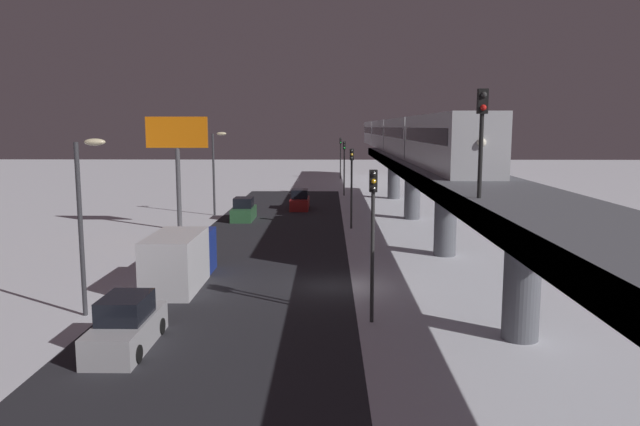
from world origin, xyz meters
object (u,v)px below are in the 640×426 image
rail_signal (482,124)px  commercial_billboard (177,144)px  traffic_light_distant (340,152)px  subway_train (397,135)px  traffic_light_mid (352,177)px  traffic_light_far (344,160)px  traffic_light_near (373,223)px  sedan_red (300,201)px  box_truck (181,259)px  sedan_green (244,211)px  sedan_silver (126,327)px

rail_signal → commercial_billboard: 30.32m
traffic_light_distant → rail_signal: bearing=93.0°
rail_signal → traffic_light_distant: (3.78, -72.66, -4.03)m
subway_train → traffic_light_mid: subway_train is taller
traffic_light_far → rail_signal: bearing=94.4°
subway_train → traffic_light_near: bearing=82.4°
sedan_red → box_truck: 29.37m
rail_signal → traffic_light_mid: (3.78, -25.62, -4.03)m
traffic_light_near → sedan_red: bearing=-82.4°
sedan_green → commercial_billboard: bearing=50.5°
subway_train → sedan_green: size_ratio=17.58×
subway_train → sedan_silver: size_ratio=15.56×
sedan_red → traffic_light_mid: 12.89m
box_truck → traffic_light_near: 11.62m
traffic_light_mid → rail_signal: bearing=98.4°
sedan_green → sedan_red: same height
traffic_light_distant → subway_train: bearing=101.0°
sedan_silver → traffic_light_far: (-9.30, -50.12, 3.41)m
sedan_red → traffic_light_distant: 35.99m
sedan_silver → sedan_green: 31.02m
subway_train → traffic_light_distant: bearing=-79.0°
sedan_silver → commercial_billboard: bearing=-80.4°
rail_signal → traffic_light_distant: size_ratio=0.62×
sedan_red → subway_train: bearing=33.9°
rail_signal → box_truck: size_ratio=0.54×
traffic_light_near → traffic_light_far: (0.00, -47.03, 0.00)m
traffic_light_mid → commercial_billboard: bearing=3.6°
rail_signal → commercial_billboard: size_ratio=0.45×
rail_signal → sedan_red: (8.48, -37.14, -7.43)m
traffic_light_mid → subway_train: bearing=-106.9°
sedan_green → sedan_red: (-4.60, -7.10, 0.00)m
sedan_green → traffic_light_far: 21.51m
traffic_light_far → sedan_green: bearing=64.0°
sedan_green → box_truck: bearing=89.5°
sedan_red → traffic_light_far: bearing=68.6°
traffic_light_near → commercial_billboard: 26.58m
box_truck → rail_signal: bearing=148.4°
traffic_light_mid → traffic_light_distant: size_ratio=1.00×
traffic_light_near → traffic_light_distant: 70.55m
subway_train → traffic_light_near: size_ratio=11.57×
commercial_billboard → box_truck: bearing=104.0°
subway_train → traffic_light_mid: (5.58, 18.42, -3.08)m
rail_signal → traffic_light_far: 49.45m
subway_train → traffic_light_distant: (5.58, -28.61, -3.08)m
subway_train → traffic_light_far: 8.16m
subway_train → sedan_red: (10.28, 6.91, -6.48)m
sedan_red → commercial_billboard: bearing=-125.9°
traffic_light_far → traffic_light_distant: bearing=-90.0°
rail_signal → sedan_green: size_ratio=0.95×
sedan_red → traffic_light_far: (-4.70, -12.00, 3.40)m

